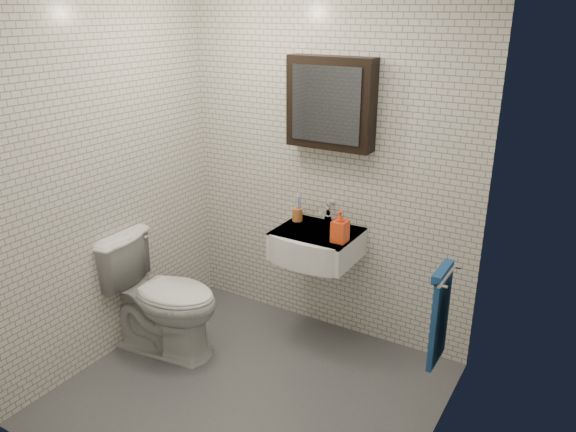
{
  "coord_description": "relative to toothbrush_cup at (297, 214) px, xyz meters",
  "views": [
    {
      "loc": [
        1.71,
        -2.39,
        2.3
      ],
      "look_at": [
        0.01,
        0.45,
        1.06
      ],
      "focal_mm": 35.0,
      "sensor_mm": 36.0,
      "label": 1
    }
  ],
  "objects": [
    {
      "name": "toilet",
      "position": [
        -0.64,
        -0.77,
        -0.48
      ],
      "size": [
        0.89,
        0.58,
        0.85
      ],
      "primitive_type": "imported",
      "rotation": [
        0.0,
        0.0,
        1.7
      ],
      "color": "white",
      "rests_on": "ground"
    },
    {
      "name": "ground",
      "position": [
        0.16,
        -0.87,
        -0.9
      ],
      "size": [
        2.2,
        2.0,
        0.01
      ],
      "primitive_type": "cube",
      "color": "#4C4E54",
      "rests_on": "ground"
    },
    {
      "name": "washbasin",
      "position": [
        0.21,
        -0.14,
        -0.15
      ],
      "size": [
        0.55,
        0.5,
        0.2
      ],
      "color": "white",
      "rests_on": "room_shell"
    },
    {
      "name": "faucet",
      "position": [
        0.21,
        0.06,
        0.02
      ],
      "size": [
        0.06,
        0.2,
        0.15
      ],
      "color": "silver",
      "rests_on": "washbasin"
    },
    {
      "name": "toothbrush_cup",
      "position": [
        0.0,
        0.0,
        0.0
      ],
      "size": [
        0.1,
        0.1,
        0.21
      ],
      "rotation": [
        0.0,
        0.0,
        0.33
      ],
      "color": "#B8652E",
      "rests_on": "washbasin"
    },
    {
      "name": "soap_bottle",
      "position": [
        0.43,
        -0.19,
        0.06
      ],
      "size": [
        0.1,
        0.1,
        0.22
      ],
      "primitive_type": "imported",
      "rotation": [
        0.0,
        0.0,
        -0.02
      ],
      "color": "orange",
      "rests_on": "washbasin"
    },
    {
      "name": "mirror_cabinet",
      "position": [
        0.21,
        0.05,
        0.8
      ],
      "size": [
        0.6,
        0.15,
        0.6
      ],
      "color": "black",
      "rests_on": "room_shell"
    },
    {
      "name": "room_shell",
      "position": [
        0.16,
        -0.87,
        0.56
      ],
      "size": [
        2.22,
        2.02,
        2.51
      ],
      "color": "silver",
      "rests_on": "ground"
    },
    {
      "name": "towel_rail",
      "position": [
        1.21,
        -0.52,
        -0.18
      ],
      "size": [
        0.09,
        0.3,
        0.58
      ],
      "color": "silver",
      "rests_on": "room_shell"
    }
  ]
}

